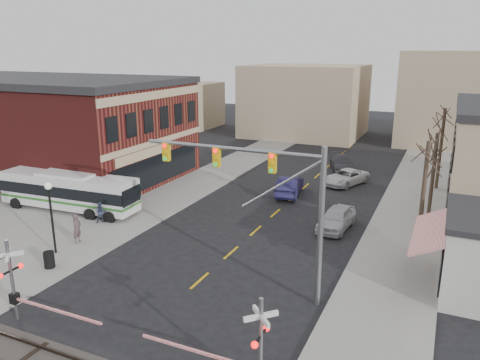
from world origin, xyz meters
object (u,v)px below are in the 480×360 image
at_px(traffic_signal_mast, 269,188).
at_px(car_a, 336,218).
at_px(car_d, 342,163).
at_px(rr_crossing_west, 19,283).
at_px(pedestrian_far, 101,213).
at_px(car_b, 290,186).
at_px(pedestrian_near, 77,228).
at_px(street_lamp, 50,203).
at_px(rr_crossing_east, 250,346).
at_px(trash_bin, 49,260).
at_px(transit_bus, 69,191).
at_px(car_c, 346,177).

height_order(traffic_signal_mast, car_a, traffic_signal_mast).
relative_size(car_a, car_d, 0.88).
distance_m(rr_crossing_west, pedestrian_far, 12.55).
height_order(car_b, pedestrian_near, pedestrian_near).
bearing_deg(traffic_signal_mast, street_lamp, -175.81).
xyz_separation_m(street_lamp, car_b, (9.19, 17.68, -2.51)).
bearing_deg(rr_crossing_west, car_a, 59.08).
relative_size(rr_crossing_east, pedestrian_near, 2.89).
bearing_deg(car_d, car_a, -98.83).
bearing_deg(trash_bin, pedestrian_near, 107.78).
relative_size(rr_crossing_east, trash_bin, 5.81).
bearing_deg(traffic_signal_mast, transit_bus, 163.38).
distance_m(trash_bin, car_d, 31.43).
xyz_separation_m(transit_bus, car_d, (16.52, 21.52, -0.91)).
bearing_deg(rr_crossing_west, street_lamp, 124.42).
distance_m(transit_bus, trash_bin, 10.38).
relative_size(traffic_signal_mast, car_b, 1.94).
relative_size(car_a, car_c, 0.91).
relative_size(pedestrian_near, pedestrian_far, 1.24).
distance_m(rr_crossing_east, trash_bin, 15.16).
height_order(transit_bus, rr_crossing_west, rr_crossing_west).
bearing_deg(pedestrian_near, transit_bus, 41.06).
bearing_deg(rr_crossing_west, car_b, 78.20).
relative_size(transit_bus, pedestrian_far, 7.39).
height_order(street_lamp, car_d, street_lamp).
bearing_deg(car_d, car_b, -122.31).
height_order(traffic_signal_mast, street_lamp, traffic_signal_mast).
relative_size(car_b, car_c, 0.99).
relative_size(rr_crossing_west, car_a, 1.22).
height_order(street_lamp, car_b, street_lamp).
distance_m(street_lamp, trash_bin, 3.41).
relative_size(rr_crossing_west, street_lamp, 1.24).
distance_m(rr_crossing_west, pedestrian_near, 9.01).
bearing_deg(traffic_signal_mast, pedestrian_far, 163.55).
height_order(transit_bus, street_lamp, street_lamp).
bearing_deg(car_d, pedestrian_far, -138.47).
xyz_separation_m(rr_crossing_west, pedestrian_near, (-4.11, 7.97, -0.88)).
bearing_deg(rr_crossing_east, traffic_signal_mast, 106.22).
distance_m(transit_bus, traffic_signal_mast, 19.87).
xyz_separation_m(traffic_signal_mast, street_lamp, (-13.58, -0.99, -2.39)).
height_order(car_b, car_c, car_b).
height_order(traffic_signal_mast, rr_crossing_east, traffic_signal_mast).
relative_size(traffic_signal_mast, pedestrian_far, 6.19).
xyz_separation_m(rr_crossing_west, car_c, (8.74, 29.02, -1.27)).
bearing_deg(rr_crossing_west, traffic_signal_mast, 37.30).
bearing_deg(car_a, traffic_signal_mast, -91.78).
xyz_separation_m(rr_crossing_west, street_lamp, (-4.21, 6.14, 1.37)).
bearing_deg(traffic_signal_mast, car_a, 83.63).
xyz_separation_m(rr_crossing_east, car_d, (-4.19, 34.17, -1.21)).
distance_m(car_c, pedestrian_far, 22.40).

